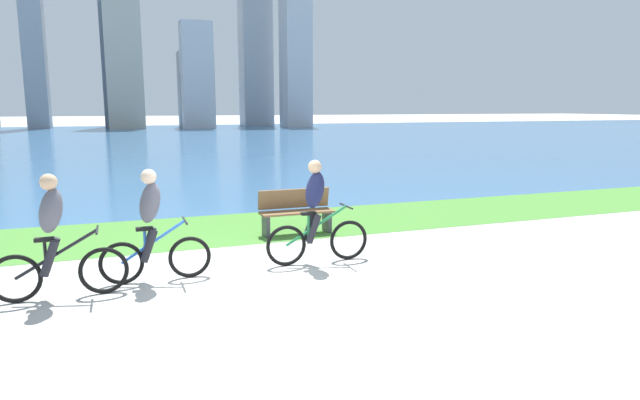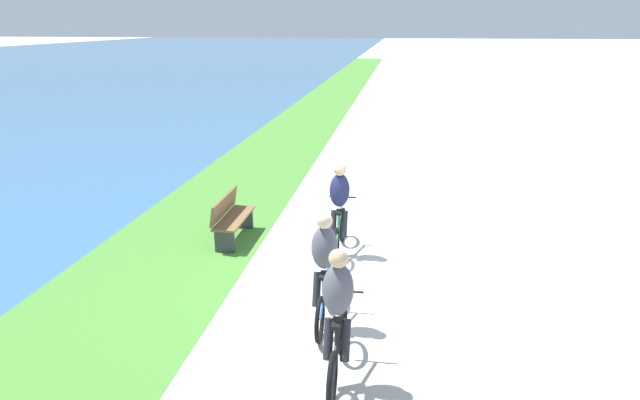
% 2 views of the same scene
% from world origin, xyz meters
% --- Properties ---
extents(ground_plane, '(300.00, 300.00, 0.00)m').
position_xyz_m(ground_plane, '(0.00, 0.00, 0.00)').
color(ground_plane, '#B2AFA8').
extents(grass_strip_bayside, '(120.00, 3.08, 0.01)m').
position_xyz_m(grass_strip_bayside, '(0.00, 3.58, 0.00)').
color(grass_strip_bayside, '#478433').
rests_on(grass_strip_bayside, ground).
extents(bay_water_surface, '(300.00, 65.92, 0.00)m').
position_xyz_m(bay_water_surface, '(0.00, 38.08, 0.00)').
color(bay_water_surface, '#386693').
rests_on(bay_water_surface, ground).
extents(cyclist_lead, '(1.77, 0.52, 1.71)m').
position_xyz_m(cyclist_lead, '(1.29, 0.50, 0.84)').
color(cyclist_lead, black).
rests_on(cyclist_lead, ground).
extents(cyclist_trailing, '(1.61, 0.52, 1.67)m').
position_xyz_m(cyclist_trailing, '(-1.28, 0.42, 0.83)').
color(cyclist_trailing, black).
rests_on(cyclist_trailing, ground).
extents(cyclist_distant_rear, '(1.74, 0.52, 1.70)m').
position_xyz_m(cyclist_distant_rear, '(-2.55, 0.08, 0.84)').
color(cyclist_distant_rear, black).
rests_on(cyclist_distant_rear, ground).
extents(bench_near_path, '(1.50, 0.47, 0.90)m').
position_xyz_m(bench_near_path, '(1.64, 2.67, 0.45)').
color(bench_near_path, brown).
rests_on(bench_near_path, ground).
extents(city_skyline_far_shore, '(42.60, 10.28, 27.29)m').
position_xyz_m(city_skyline_far_shore, '(1.50, 63.15, 9.77)').
color(city_skyline_far_shore, '#B7B7BC').
rests_on(city_skyline_far_shore, ground).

